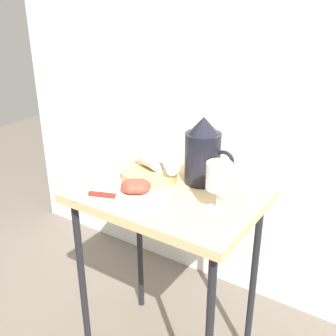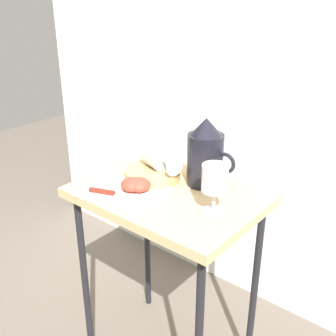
% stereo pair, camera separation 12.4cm
% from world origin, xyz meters
% --- Properties ---
extents(curtain_drape, '(2.40, 0.03, 2.26)m').
position_xyz_m(curtain_drape, '(0.00, 0.53, 1.13)').
color(curtain_drape, white).
rests_on(curtain_drape, ground_plane).
extents(table, '(0.58, 0.41, 0.70)m').
position_xyz_m(table, '(0.00, 0.00, 0.62)').
color(table, tan).
rests_on(table, ground_plane).
extents(linen_napkin, '(0.28, 0.24, 0.00)m').
position_xyz_m(linen_napkin, '(-0.10, -0.09, 0.70)').
color(linen_napkin, silver).
rests_on(linen_napkin, table).
extents(basket_tray, '(0.19, 0.19, 0.03)m').
position_xyz_m(basket_tray, '(-0.10, 0.04, 0.72)').
color(basket_tray, tan).
rests_on(basket_tray, table).
extents(pitcher, '(0.17, 0.12, 0.22)m').
position_xyz_m(pitcher, '(0.06, 0.12, 0.79)').
color(pitcher, black).
rests_on(pitcher, table).
extents(wine_glass_upright, '(0.07, 0.07, 0.15)m').
position_xyz_m(wine_glass_upright, '(0.18, -0.02, 0.80)').
color(wine_glass_upright, silver).
rests_on(wine_glass_upright, table).
extents(wine_glass_tipped_near, '(0.16, 0.11, 0.08)m').
position_xyz_m(wine_glass_tipped_near, '(-0.10, 0.06, 0.77)').
color(wine_glass_tipped_near, silver).
rests_on(wine_glass_tipped_near, basket_tray).
extents(apple_half_left, '(0.07, 0.07, 0.04)m').
position_xyz_m(apple_half_left, '(-0.09, -0.07, 0.72)').
color(apple_half_left, '#CC3D2D').
rests_on(apple_half_left, linen_napkin).
extents(apple_half_right, '(0.07, 0.07, 0.04)m').
position_xyz_m(apple_half_right, '(-0.07, -0.06, 0.72)').
color(apple_half_right, '#CC3D2D').
rests_on(apple_half_right, linen_napkin).
extents(knife, '(0.21, 0.09, 0.01)m').
position_xyz_m(knife, '(-0.11, -0.13, 0.71)').
color(knife, silver).
rests_on(knife, linen_napkin).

